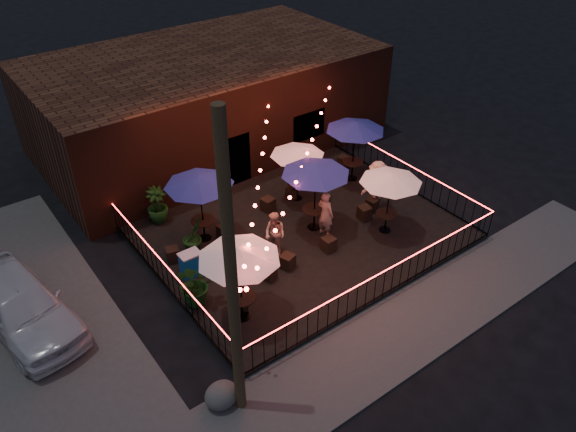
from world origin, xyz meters
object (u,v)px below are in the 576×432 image
cafe_table_1 (199,181)px  cooler (191,264)px  boulder (221,395)px  cafe_table_0 (239,254)px  utility_pole (232,285)px  cafe_table_4 (391,179)px  cafe_table_5 (355,127)px  cafe_table_2 (316,170)px  cafe_table_3 (297,152)px

cafe_table_1 → cooler: size_ratio=3.49×
cooler → boulder: cooler is taller
cafe_table_0 → boulder: (-1.95, -2.09, -2.10)m
utility_pole → cafe_table_4: (7.82, 2.95, -1.76)m
utility_pole → cafe_table_5: size_ratio=2.70×
boulder → cafe_table_1: bearing=63.9°
cafe_table_5 → cooler: size_ratio=3.47×
cafe_table_2 → cooler: cafe_table_2 is taller
cafe_table_3 → boulder: size_ratio=2.81×
utility_pole → cooler: size_ratio=9.34×
cafe_table_3 → boulder: (-6.94, -6.06, -1.79)m
cafe_table_3 → cafe_table_4: 3.64m
cafe_table_5 → boulder: size_ratio=3.37×
cafe_table_0 → cafe_table_1: cafe_table_0 is taller
utility_pole → cafe_table_3: utility_pole is taller
cafe_table_0 → cooler: bearing=96.6°
cafe_table_4 → cafe_table_2: bearing=139.5°
cafe_table_0 → cafe_table_4: cafe_table_0 is taller
cafe_table_2 → cafe_table_3: (0.64, 1.82, -0.34)m
cafe_table_3 → boulder: cafe_table_3 is taller
cooler → cafe_table_3: bearing=15.6°
utility_pole → boulder: utility_pole is taller
cafe_table_4 → cafe_table_5: size_ratio=0.80×
utility_pole → cafe_table_1: (2.57, 6.28, -1.57)m
utility_pole → cafe_table_1: utility_pole is taller
cafe_table_2 → cafe_table_1: bearing=152.9°
utility_pole → cooler: utility_pole is taller
cafe_table_4 → cooler: bearing=163.5°
utility_pole → cafe_table_2: size_ratio=2.65×
cafe_table_3 → cafe_table_5: size_ratio=0.83×
utility_pole → cafe_table_2: 7.64m
cafe_table_2 → boulder: cafe_table_2 is taller
cafe_table_0 → cafe_table_1: bearing=76.0°
cafe_table_0 → cafe_table_1: (0.97, 3.88, -0.02)m
cafe_table_2 → cafe_table_4: bearing=-40.5°
cafe_table_1 → cooler: 2.63m
cafe_table_1 → cafe_table_4: bearing=-32.4°
utility_pole → cafe_table_1: size_ratio=2.67×
cafe_table_5 → utility_pole: bearing=-146.0°
cafe_table_2 → cafe_table_3: 1.96m
utility_pole → cafe_table_4: utility_pole is taller
cafe_table_3 → cafe_table_5: cafe_table_5 is taller
utility_pole → cafe_table_0: 3.28m
cafe_table_0 → cafe_table_3: size_ratio=1.03×
cafe_table_2 → cafe_table_5: (3.25, 1.65, -0.05)m
cafe_table_1 → cafe_table_3: (4.02, 0.10, -0.29)m
boulder → cafe_table_3: bearing=41.1°
cafe_table_0 → cafe_table_5: (7.60, 3.80, -0.03)m
cafe_table_0 → boulder: cafe_table_0 is taller
utility_pole → cafe_table_1: 6.96m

